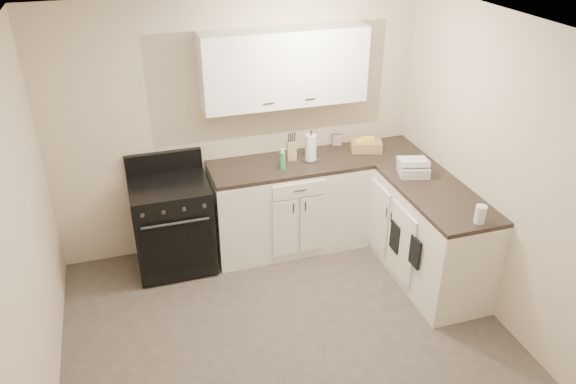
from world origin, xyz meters
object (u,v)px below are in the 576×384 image
object	(u,v)px
paper_towel	(311,148)
countertop_grill	(413,169)
stove	(173,225)
wicker_basket	(366,146)
knife_block	(292,151)

from	to	relation	value
paper_towel	countertop_grill	world-z (taller)	paper_towel
stove	paper_towel	world-z (taller)	paper_towel
stove	wicker_basket	size ratio (longest dim) A/B	2.84
wicker_basket	countertop_grill	size ratio (longest dim) A/B	1.17
stove	wicker_basket	bearing A→B (deg)	2.22
knife_block	paper_towel	distance (m)	0.19
stove	knife_block	distance (m)	1.35
stove	countertop_grill	bearing A→B (deg)	-14.02
knife_block	wicker_basket	world-z (taller)	knife_block
countertop_grill	wicker_basket	bearing A→B (deg)	122.86
knife_block	countertop_grill	bearing A→B (deg)	-24.52
countertop_grill	stove	bearing A→B (deg)	-178.57
paper_towel	wicker_basket	world-z (taller)	paper_towel
stove	wicker_basket	xyz separation A→B (m)	(2.00, 0.08, 0.53)
stove	countertop_grill	xyz separation A→B (m)	(2.20, -0.55, 0.53)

